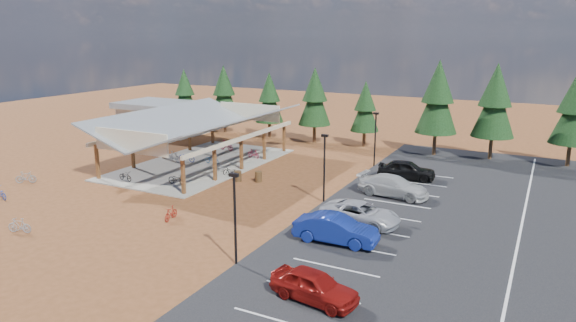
% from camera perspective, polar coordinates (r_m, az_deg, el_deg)
% --- Properties ---
extents(ground, '(140.00, 140.00, 0.00)m').
position_cam_1_polar(ground, '(39.07, -3.96, -4.30)').
color(ground, brown).
rests_on(ground, ground).
extents(asphalt_lot, '(27.00, 44.00, 0.04)m').
position_cam_1_polar(asphalt_lot, '(36.75, 24.49, -6.75)').
color(asphalt_lot, black).
rests_on(asphalt_lot, ground).
extents(concrete_pad, '(10.60, 18.60, 0.10)m').
position_cam_1_polar(concrete_pad, '(50.04, -9.62, -0.32)').
color(concrete_pad, gray).
rests_on(concrete_pad, ground).
extents(bike_pavilion, '(11.65, 19.40, 4.97)m').
position_cam_1_polar(bike_pavilion, '(49.26, -9.80, 3.94)').
color(bike_pavilion, brown).
rests_on(bike_pavilion, concrete_pad).
extents(outbuilding, '(11.00, 7.00, 3.90)m').
position_cam_1_polar(outbuilding, '(66.71, -13.71, 4.77)').
color(outbuilding, '#ADA593').
rests_on(outbuilding, ground).
extents(lamp_post_0, '(0.50, 0.25, 5.14)m').
position_cam_1_polar(lamp_post_0, '(27.58, -5.93, -5.71)').
color(lamp_post_0, black).
rests_on(lamp_post_0, ground).
extents(lamp_post_1, '(0.50, 0.25, 5.14)m').
position_cam_1_polar(lamp_post_1, '(37.74, 4.06, -0.26)').
color(lamp_post_1, black).
rests_on(lamp_post_1, ground).
extents(lamp_post_2, '(0.50, 0.25, 5.14)m').
position_cam_1_polar(lamp_post_2, '(48.74, 9.67, 2.83)').
color(lamp_post_2, black).
rests_on(lamp_post_2, ground).
extents(trash_bin_0, '(0.60, 0.60, 0.90)m').
position_cam_1_polar(trash_bin_0, '(43.84, -5.58, -1.68)').
color(trash_bin_0, '#452F18').
rests_on(trash_bin_0, ground).
extents(trash_bin_1, '(0.60, 0.60, 0.90)m').
position_cam_1_polar(trash_bin_1, '(43.56, -3.30, -1.74)').
color(trash_bin_1, '#452F18').
rests_on(trash_bin_1, ground).
extents(pine_0, '(3.32, 3.32, 7.74)m').
position_cam_1_polar(pine_0, '(69.83, -11.41, 7.53)').
color(pine_0, '#382314').
rests_on(pine_0, ground).
extents(pine_1, '(3.62, 3.62, 8.44)m').
position_cam_1_polar(pine_1, '(65.52, -7.13, 7.66)').
color(pine_1, '#382314').
rests_on(pine_1, ground).
extents(pine_2, '(3.36, 3.36, 7.82)m').
position_cam_1_polar(pine_2, '(61.61, -2.09, 7.01)').
color(pine_2, '#382314').
rests_on(pine_2, ground).
extents(pine_3, '(3.69, 3.69, 8.60)m').
position_cam_1_polar(pine_3, '(58.58, 2.99, 7.11)').
color(pine_3, '#382314').
rests_on(pine_3, ground).
extents(pine_4, '(3.12, 3.12, 7.28)m').
position_cam_1_polar(pine_4, '(57.05, 8.57, 5.97)').
color(pine_4, '#382314').
rests_on(pine_4, ground).
extents(pine_5, '(4.19, 4.19, 9.75)m').
position_cam_1_polar(pine_5, '(54.25, 16.30, 6.78)').
color(pine_5, '#382314').
rests_on(pine_5, ground).
extents(pine_6, '(4.10, 4.10, 9.55)m').
position_cam_1_polar(pine_6, '(54.20, 22.02, 6.18)').
color(pine_6, '#382314').
rests_on(pine_6, ground).
extents(pine_7, '(3.92, 3.92, 9.12)m').
position_cam_1_polar(pine_7, '(54.37, 29.26, 5.16)').
color(pine_7, '#382314').
rests_on(pine_7, ground).
extents(bike_0, '(1.64, 0.80, 0.82)m').
position_cam_1_polar(bike_0, '(45.59, -17.63, -1.59)').
color(bike_0, black).
rests_on(bike_0, concrete_pad).
extents(bike_1, '(1.80, 0.86, 1.04)m').
position_cam_1_polar(bike_1, '(51.00, -12.56, 0.47)').
color(bike_1, '#9A9BA2').
rests_on(bike_1, concrete_pad).
extents(bike_2, '(1.87, 0.74, 0.96)m').
position_cam_1_polar(bike_2, '(50.84, -11.20, 0.46)').
color(bike_2, navy).
rests_on(bike_2, concrete_pad).
extents(bike_3, '(1.86, 0.73, 1.08)m').
position_cam_1_polar(bike_3, '(55.21, -6.89, 1.75)').
color(bike_3, maroon).
rests_on(bike_3, concrete_pad).
extents(bike_4, '(1.81, 0.66, 0.95)m').
position_cam_1_polar(bike_4, '(43.28, -12.23, -1.98)').
color(bike_4, black).
rests_on(bike_4, concrete_pad).
extents(bike_5, '(1.60, 0.71, 0.93)m').
position_cam_1_polar(bike_5, '(46.90, -7.85, -0.56)').
color(bike_5, gray).
rests_on(bike_5, concrete_pad).
extents(bike_6, '(1.76, 0.81, 0.89)m').
position_cam_1_polar(bike_6, '(49.58, -8.44, 0.19)').
color(bike_6, '#215593').
rests_on(bike_6, concrete_pad).
extents(bike_7, '(1.51, 0.66, 0.88)m').
position_cam_1_polar(bike_7, '(51.52, -3.88, 0.83)').
color(bike_7, maroon).
rests_on(bike_7, concrete_pad).
extents(bike_9, '(1.62, 1.37, 1.00)m').
position_cam_1_polar(bike_9, '(48.39, -27.12, -1.63)').
color(bike_9, gray).
rests_on(bike_9, ground).
extents(bike_10, '(1.89, 0.99, 0.94)m').
position_cam_1_polar(bike_10, '(44.69, -29.32, -3.12)').
color(bike_10, navy).
rests_on(bike_10, ground).
extents(bike_11, '(0.68, 1.61, 0.94)m').
position_cam_1_polar(bike_11, '(35.62, -12.89, -5.67)').
color(bike_11, maroon).
rests_on(bike_11, ground).
extents(bike_13, '(1.67, 0.92, 0.97)m').
position_cam_1_polar(bike_13, '(36.69, -27.68, -6.36)').
color(bike_13, gray).
rests_on(bike_13, ground).
extents(bike_16, '(1.83, 0.71, 0.94)m').
position_cam_1_polar(bike_16, '(45.20, -6.25, -1.19)').
color(bike_16, black).
rests_on(bike_16, ground).
extents(car_0, '(4.57, 2.39, 1.48)m').
position_cam_1_polar(car_0, '(24.70, 2.93, -13.66)').
color(car_0, maroon).
rests_on(car_0, asphalt_lot).
extents(car_1, '(5.15, 2.02, 1.67)m').
position_cam_1_polar(car_1, '(31.06, 5.34, -7.53)').
color(car_1, navy).
rests_on(car_1, asphalt_lot).
extents(car_2, '(5.52, 2.98, 1.47)m').
position_cam_1_polar(car_2, '(34.11, 8.06, -5.79)').
color(car_2, '#ABACB3').
rests_on(car_2, asphalt_lot).
extents(car_3, '(5.65, 2.73, 1.58)m').
position_cam_1_polar(car_3, '(40.32, 11.63, -2.74)').
color(car_3, '#B2B2B2').
rests_on(car_3, asphalt_lot).
extents(car_4, '(5.06, 2.58, 1.65)m').
position_cam_1_polar(car_4, '(45.23, 13.03, -0.95)').
color(car_4, black).
rests_on(car_4, asphalt_lot).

